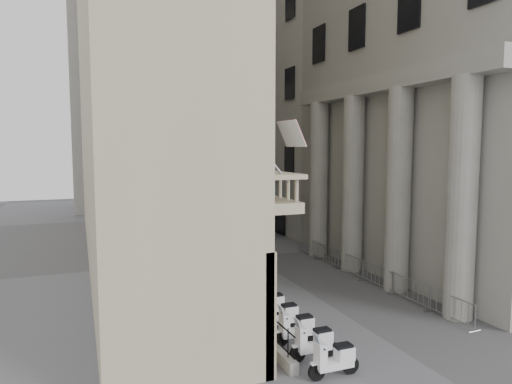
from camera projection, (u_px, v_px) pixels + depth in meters
far_building at (168, 82)px, 55.14m from camera, size 22.00×10.00×30.00m
iron_fence at (191, 267)px, 27.21m from camera, size 0.30×28.00×1.40m
blue_awning at (270, 234)px, 37.68m from camera, size 1.60×3.00×3.00m
flag at (290, 361)px, 15.26m from camera, size 1.00×1.40×8.20m
scooter_0 at (334, 377)px, 14.17m from camera, size 1.40×0.57×1.50m
scooter_1 at (314, 359)px, 15.39m from camera, size 1.40×0.57×1.50m
scooter_2 at (297, 343)px, 16.61m from camera, size 1.40×0.57×1.50m
scooter_3 at (282, 330)px, 17.83m from camera, size 1.40×0.57×1.50m
scooter_4 at (269, 318)px, 19.05m from camera, size 1.40×0.57×1.50m
scooter_5 at (257, 308)px, 20.27m from camera, size 1.40×0.57×1.50m
scooter_6 at (247, 299)px, 21.49m from camera, size 1.40×0.57×1.50m
scooter_7 at (238, 291)px, 22.71m from camera, size 1.40×0.57×1.50m
scooter_8 at (230, 283)px, 23.93m from camera, size 1.40×0.57×1.50m
scooter_9 at (223, 277)px, 25.15m from camera, size 1.40×0.57×1.50m
scooter_10 at (216, 271)px, 26.37m from camera, size 1.40×0.57×1.50m
scooter_11 at (210, 265)px, 27.59m from camera, size 1.40×0.57×1.50m
scooter_12 at (204, 260)px, 28.81m from camera, size 1.40×0.57×1.50m
scooter_13 at (199, 256)px, 30.03m from camera, size 1.40×0.57×1.50m
scooter_14 at (195, 252)px, 31.25m from camera, size 1.40×0.57×1.50m
barrier_0 at (451, 321)px, 18.73m from camera, size 0.60×2.40×1.10m
barrier_1 at (410, 302)px, 21.05m from camera, size 0.60×2.40×1.10m
barrier_2 at (377, 287)px, 23.37m from camera, size 0.60×2.40×1.10m
barrier_3 at (350, 274)px, 25.69m from camera, size 0.60×2.40×1.10m
barrier_4 at (328, 264)px, 28.01m from camera, size 0.60×2.40×1.10m
barrier_5 at (309, 255)px, 30.33m from camera, size 0.60×2.40×1.10m
security_tent at (184, 213)px, 31.96m from camera, size 3.75×3.75×3.05m
street_lamp at (193, 177)px, 28.41m from camera, size 2.72×1.20×8.79m
info_kiosk at (215, 269)px, 23.23m from camera, size 0.36×0.91×1.89m
pedestrian_a at (232, 235)px, 31.88m from camera, size 0.83×0.65×2.02m
pedestrian_b at (216, 221)px, 39.76m from camera, size 0.87×0.76×1.54m
pedestrian_c at (182, 211)px, 44.57m from camera, size 0.91×0.63×1.77m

